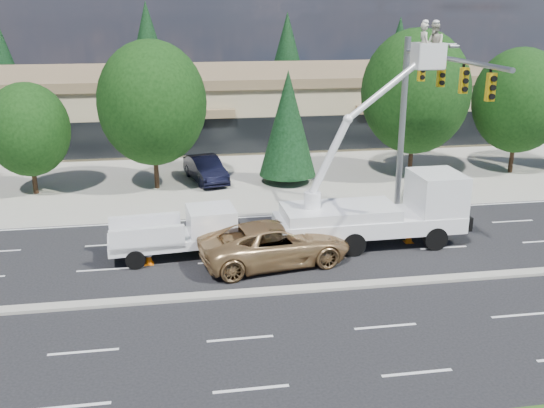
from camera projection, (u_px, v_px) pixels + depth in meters
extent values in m
plane|color=black|center=(231.00, 295.00, 22.95)|extent=(140.00, 140.00, 0.00)
cube|color=#99978B|center=(203.00, 166.00, 41.71)|extent=(140.00, 22.00, 0.01)
cube|color=#99978B|center=(231.00, 294.00, 22.93)|extent=(120.00, 0.55, 0.12)
cube|color=tan|center=(195.00, 107.00, 50.33)|extent=(50.00, 15.00, 5.00)
cube|color=#7E6748|center=(194.00, 75.00, 49.50)|extent=(50.40, 15.40, 0.70)
cube|color=black|center=(200.00, 137.00, 43.55)|extent=(48.00, 0.12, 2.60)
cylinder|color=#332114|center=(34.00, 176.00, 35.17)|extent=(0.28, 0.28, 2.10)
ellipsoid|color=black|center=(28.00, 130.00, 34.32)|extent=(4.66, 4.66, 5.36)
cylinder|color=#332114|center=(156.00, 165.00, 36.13)|extent=(0.28, 0.28, 2.83)
ellipsoid|color=black|center=(152.00, 103.00, 34.98)|extent=(6.30, 6.30, 7.24)
cylinder|color=#332114|center=(287.00, 176.00, 37.66)|extent=(0.26, 0.26, 0.80)
cone|color=black|center=(288.00, 123.00, 36.64)|extent=(3.50, 3.50, 6.39)
cylinder|color=#332114|center=(411.00, 154.00, 38.54)|extent=(0.28, 0.28, 3.01)
ellipsoid|color=black|center=(415.00, 92.00, 37.33)|extent=(6.68, 6.68, 7.69)
cylinder|color=#332114|center=(512.00, 153.00, 39.67)|extent=(0.28, 0.28, 2.62)
ellipsoid|color=black|center=(519.00, 101.00, 38.61)|extent=(5.82, 5.82, 6.69)
cylinder|color=#332114|center=(7.00, 114.00, 59.49)|extent=(0.26, 0.26, 0.80)
cone|color=black|center=(0.00, 63.00, 57.96)|extent=(5.03, 5.03, 9.20)
cylinder|color=#332114|center=(152.00, 110.00, 61.63)|extent=(0.26, 0.26, 0.80)
cone|color=black|center=(148.00, 55.00, 59.92)|extent=(5.59, 5.59, 10.22)
cylinder|color=#332114|center=(287.00, 107.00, 63.77)|extent=(0.26, 0.26, 0.80)
cone|color=black|center=(287.00, 59.00, 62.23)|extent=(5.07, 5.07, 9.26)
cylinder|color=#332114|center=(396.00, 104.00, 65.60)|extent=(0.26, 0.26, 0.80)
cone|color=black|center=(398.00, 60.00, 64.14)|extent=(4.82, 4.82, 8.81)
cylinder|color=gray|center=(402.00, 126.00, 31.71)|extent=(0.32, 0.32, 9.00)
cylinder|color=gray|center=(451.00, 59.00, 25.84)|extent=(0.20, 10.00, 0.20)
cylinder|color=gray|center=(432.00, 45.00, 30.64)|extent=(2.60, 0.12, 0.12)
cube|color=gold|center=(422.00, 70.00, 28.89)|extent=(0.32, 0.22, 1.05)
cube|color=gold|center=(441.00, 75.00, 26.83)|extent=(0.32, 0.22, 1.05)
cube|color=gold|center=(464.00, 80.00, 24.76)|extent=(0.32, 0.22, 1.05)
cube|color=gold|center=(491.00, 87.00, 22.70)|extent=(0.32, 0.22, 1.05)
cube|color=white|center=(172.00, 240.00, 26.32)|extent=(5.62, 2.50, 0.41)
cube|color=white|center=(211.00, 223.00, 26.54)|extent=(2.18, 2.14, 1.37)
cube|color=black|center=(225.00, 218.00, 26.63)|extent=(0.23, 1.73, 0.91)
cube|color=white|center=(145.00, 226.00, 26.72)|extent=(3.11, 0.56, 1.00)
cube|color=white|center=(147.00, 239.00, 25.13)|extent=(3.11, 0.56, 1.00)
cube|color=white|center=(369.00, 222.00, 27.59)|extent=(8.56, 2.73, 0.75)
cube|color=white|center=(436.00, 195.00, 27.79)|extent=(2.18, 2.54, 2.13)
cube|color=black|center=(453.00, 191.00, 27.88)|extent=(0.13, 2.13, 1.28)
cube|color=white|center=(340.00, 212.00, 27.17)|extent=(5.16, 2.55, 0.53)
cylinder|color=white|center=(312.00, 201.00, 26.77)|extent=(0.75, 0.75, 0.85)
cube|color=white|center=(428.00, 55.00, 25.69)|extent=(1.19, 0.98, 1.15)
imported|color=beige|center=(424.00, 45.00, 25.52)|extent=(0.45, 0.68, 1.84)
imported|color=beige|center=(434.00, 45.00, 25.60)|extent=(0.71, 0.91, 1.84)
ellipsoid|color=white|center=(426.00, 22.00, 25.23)|extent=(0.28, 0.28, 0.19)
ellipsoid|color=white|center=(436.00, 22.00, 25.31)|extent=(0.28, 0.28, 0.19)
cube|color=#E56407|center=(149.00, 264.00, 25.76)|extent=(0.40, 0.40, 0.03)
cone|color=#E56407|center=(149.00, 256.00, 25.65)|extent=(0.36, 0.36, 0.70)
cylinder|color=white|center=(149.00, 255.00, 25.63)|extent=(0.29, 0.29, 0.10)
cube|color=#E56407|center=(217.00, 262.00, 25.92)|extent=(0.40, 0.40, 0.03)
cone|color=#E56407|center=(217.00, 255.00, 25.82)|extent=(0.36, 0.36, 0.70)
cylinder|color=white|center=(217.00, 253.00, 25.79)|extent=(0.29, 0.29, 0.10)
cube|color=#E56407|center=(408.00, 242.00, 28.13)|extent=(0.40, 0.40, 0.03)
cone|color=#E56407|center=(409.00, 235.00, 28.03)|extent=(0.36, 0.36, 0.70)
cylinder|color=white|center=(409.00, 234.00, 28.00)|extent=(0.29, 0.29, 0.10)
imported|color=tan|center=(275.00, 243.00, 25.63)|extent=(6.81, 3.97, 1.78)
imported|color=black|center=(206.00, 169.00, 37.77)|extent=(2.76, 5.03, 1.57)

